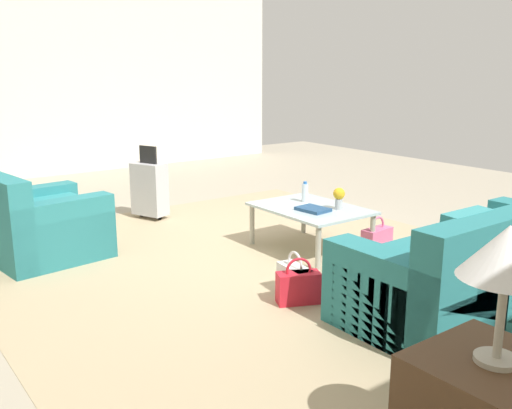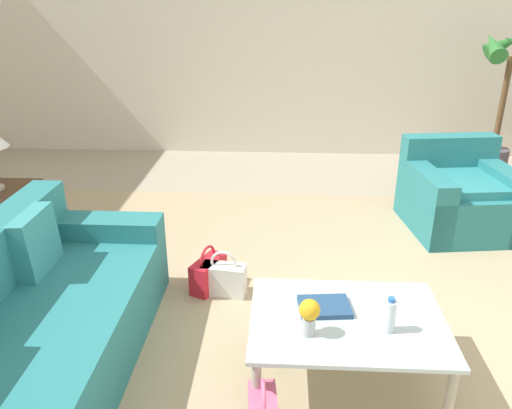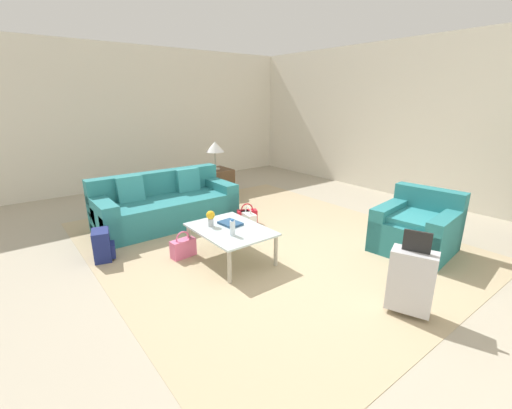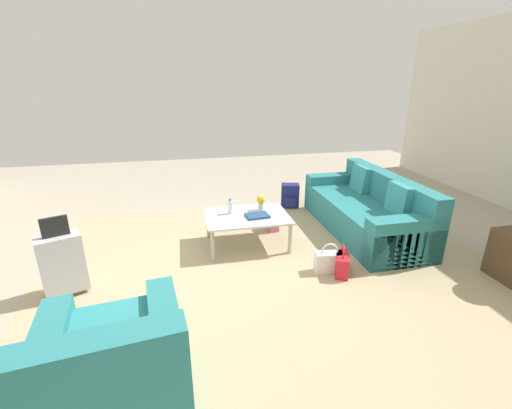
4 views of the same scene
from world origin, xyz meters
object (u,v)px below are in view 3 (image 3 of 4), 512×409
backpack_navy (103,246)px  coffee_table_book (230,223)px  side_table (216,182)px  handbag_white (248,220)px  water_bottle (233,228)px  couch (165,206)px  handbag_pink (183,248)px  armchair (417,229)px  table_lamp (215,148)px  handbag_red (247,217)px  coffee_table (230,232)px  suitcase_silver (411,280)px  flower_vase (211,217)px

backpack_navy → coffee_table_book: bearing=57.4°
side_table → handbag_white: (2.02, -0.64, -0.14)m
coffee_table_book → water_bottle: bearing=-35.1°
couch → handbag_pink: size_ratio=6.14×
water_bottle → side_table: (-3.00, 1.60, -0.25)m
water_bottle → side_table: water_bottle is taller
water_bottle → handbag_pink: bearing=-151.6°
armchair → handbag_pink: armchair is taller
water_bottle → table_lamp: table_lamp is taller
side_table → table_lamp: 0.73m
armchair → water_bottle: armchair is taller
handbag_pink → backpack_navy: bearing=-123.4°
coffee_table_book → handbag_red: size_ratio=0.80×
handbag_red → couch: bearing=-130.6°
coffee_table → handbag_white: (-0.78, 0.86, -0.25)m
side_table → handbag_pink: 3.06m
water_bottle → handbag_red: water_bottle is taller
couch → suitcase_silver: suitcase_silver is taller
water_bottle → suitcase_silver: (1.80, 0.80, -0.16)m
armchair → side_table: size_ratio=1.78×
couch → coffee_table_book: bearing=6.1°
coffee_table_book → suitcase_silver: size_ratio=0.34×
backpack_navy → flower_vase: bearing=55.7°
side_table → couch: bearing=-57.8°
coffee_table_book → backpack_navy: bearing=-128.4°
armchair → table_lamp: table_lamp is taller
flower_vase → table_lamp: (-2.58, 1.65, 0.45)m
couch → backpack_navy: (0.80, -1.19, -0.10)m
coffee_table_book → side_table: bearing=146.4°
water_bottle → backpack_navy: (-1.20, -1.19, -0.33)m
side_table → handbag_white: 2.12m
handbag_white → handbag_pink: size_ratio=1.00×
couch → water_bottle: size_ratio=10.77×
side_table → table_lamp: bearing=0.0°
couch → handbag_pink: couch is taller
coffee_table → table_lamp: size_ratio=1.83×
couch → armchair: couch is taller
armchair → handbag_pink: bearing=-123.6°
table_lamp → couch: bearing=-57.8°
coffee_table → handbag_pink: size_ratio=2.97×
suitcase_silver → handbag_pink: suitcase_silver is taller
side_table → handbag_red: size_ratio=1.65×
armchair → coffee_table_book: size_ratio=3.67×
coffee_table_book → suitcase_silver: suitcase_silver is taller
suitcase_silver → side_table: bearing=170.5°
armchair → side_table: armchair is taller
table_lamp → handbag_red: (1.89, -0.57, -0.87)m
armchair → backpack_navy: 4.15m
backpack_navy → handbag_red: bearing=87.7°
couch → flower_vase: size_ratio=10.71×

